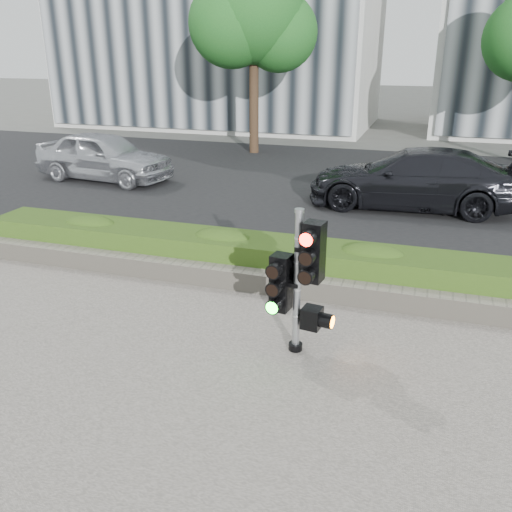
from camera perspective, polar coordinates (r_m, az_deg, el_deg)
name	(u,v)px	position (r m, az deg, el deg)	size (l,w,h in m)	color
ground	(238,349)	(7.61, -1.95, -9.80)	(120.00, 120.00, 0.00)	#51514C
sidewalk	(151,475)	(5.78, -11.00, -21.67)	(16.00, 11.00, 0.03)	#9E9389
road	(349,186)	(16.75, 9.77, 7.27)	(60.00, 13.00, 0.02)	black
curb	(294,265)	(10.30, 3.97, -0.93)	(60.00, 0.25, 0.12)	gray
stone_wall	(275,283)	(9.13, 2.07, -2.90)	(12.00, 0.32, 0.34)	gray
hedge	(286,261)	(9.64, 3.14, -0.48)	(12.00, 1.00, 0.68)	#5A8428
tree_left	(254,15)	(21.81, -0.23, 24.00)	(4.61, 4.03, 7.34)	black
traffic_signal	(300,275)	(7.08, 4.69, -1.99)	(0.72, 0.56, 2.00)	black
car_silver	(104,156)	(17.75, -15.73, 10.09)	(1.78, 4.43, 1.51)	silver
car_dark	(413,179)	(14.58, 16.21, 7.84)	(2.14, 5.27, 1.53)	black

